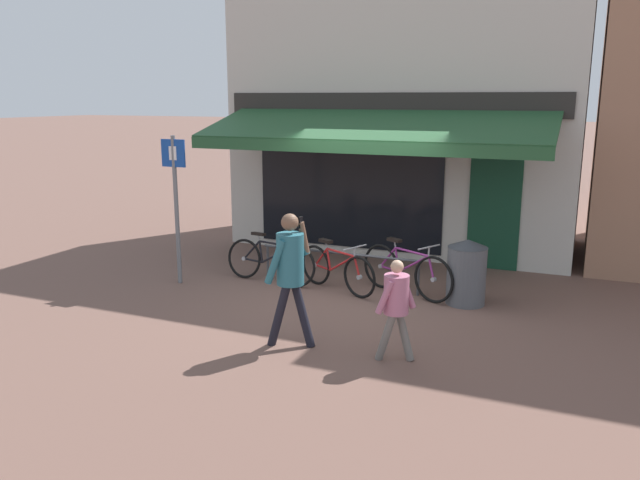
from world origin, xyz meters
The scene contains 10 objects.
ground_plane centered at (0.00, 0.00, 0.00)m, with size 160.00×160.00×0.00m, color brown.
shop_front centered at (-0.18, 4.00, 3.18)m, with size 6.77×4.84×6.38m.
bike_rack_rail centered at (-0.29, 0.43, 0.46)m, with size 2.74×0.04×0.57m.
bicycle_black centered at (-1.44, 0.19, 0.36)m, with size 1.74×0.52×0.84m.
bicycle_red centered at (-0.23, 0.15, 0.36)m, with size 1.53×0.76×0.80m.
bicycle_purple centered at (0.84, 0.39, 0.39)m, with size 1.64×0.78×0.86m.
pedestrian_adult centered at (0.08, -2.18, 1.04)m, with size 0.59×0.53×1.69m.
pedestrian_child centered at (1.39, -2.09, 0.74)m, with size 0.46×0.43×1.23m.
litter_bin centered at (1.78, 0.32, 0.50)m, with size 0.59×0.59×0.99m.
parking_sign centered at (-2.80, -0.46, 1.49)m, with size 0.44×0.07×2.44m.
Camera 1 is at (3.28, -8.74, 3.02)m, focal length 35.00 mm.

